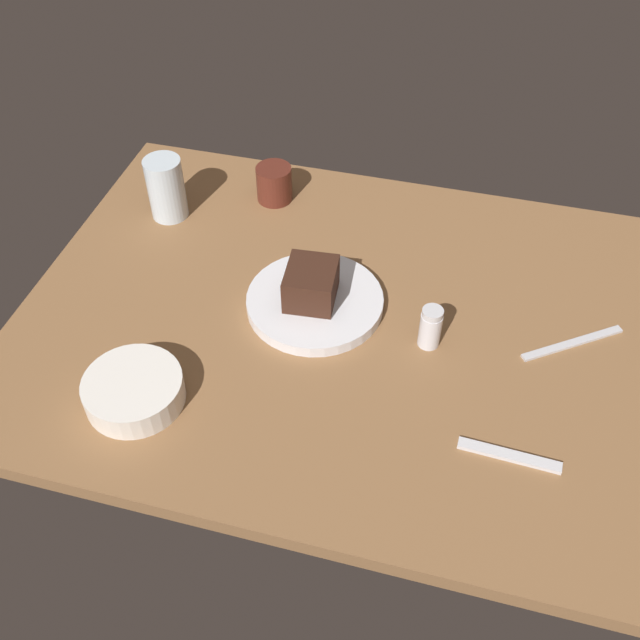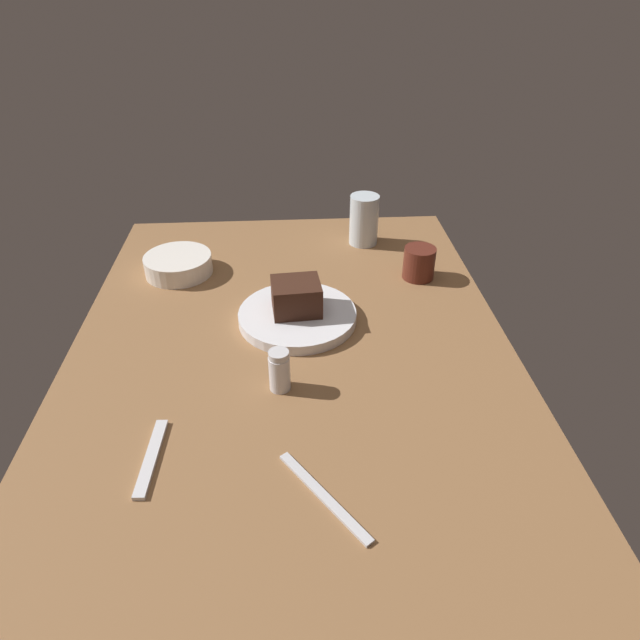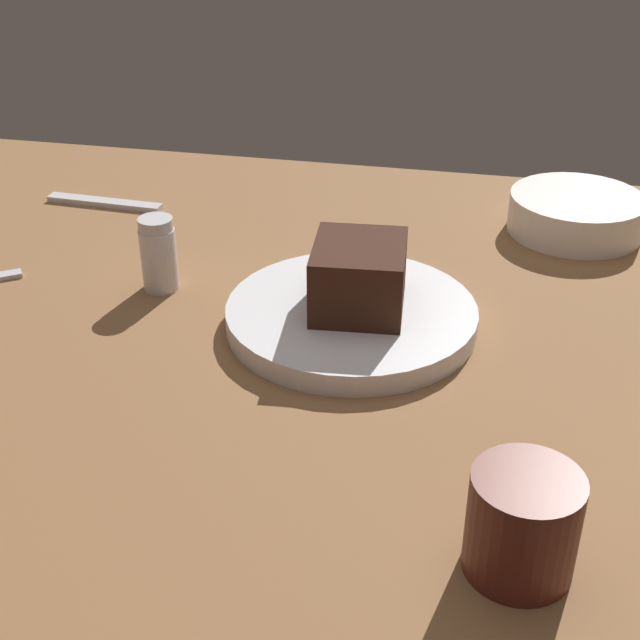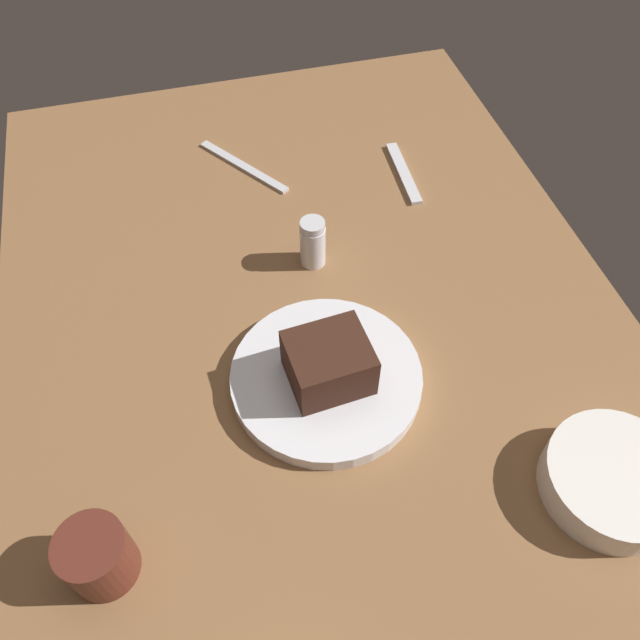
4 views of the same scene
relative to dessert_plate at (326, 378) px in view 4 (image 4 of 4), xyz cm
name	(u,v)px [view 4 (image 4 of 4)]	position (x,y,z in cm)	size (l,w,h in cm)	color
dining_table	(317,327)	(-9.80, 1.38, -2.57)	(120.00, 84.00, 3.00)	brown
dessert_plate	(326,378)	(0.00, 0.00, 0.00)	(23.88, 23.88, 2.15)	silver
chocolate_cake_slice	(329,363)	(0.62, 0.11, 4.27)	(9.57, 8.42, 6.38)	#381E14
salt_shaker	(313,243)	(-20.53, 3.59, 2.76)	(3.67, 3.67, 7.76)	silver
side_bowl	(613,480)	(21.59, 26.88, 1.14)	(15.41, 15.41, 4.43)	white
coffee_cup	(97,557)	(16.04, -28.13, 2.61)	(7.17, 7.17, 7.37)	#562319
dessert_spoon	(403,173)	(-35.38, 22.76, -0.72)	(15.00, 1.80, 0.70)	silver
butter_knife	(243,166)	(-43.87, -2.28, -0.82)	(19.00, 1.40, 0.50)	silver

